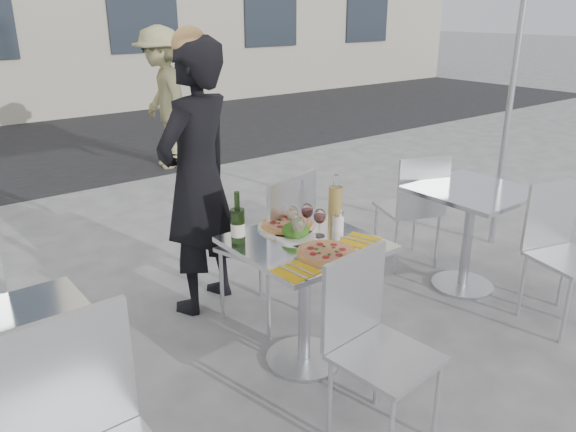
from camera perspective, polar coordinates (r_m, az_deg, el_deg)
ground at (r=3.36m, az=1.62°, el=-14.44°), size 80.00×80.00×0.00m
street_asphalt at (r=9.00m, az=-25.81°, el=6.09°), size 24.00×5.00×0.00m
main_table at (r=3.08m, az=1.72°, el=-6.19°), size 0.72×0.72×0.75m
side_table_left at (r=2.54m, az=-26.39°, el=-14.91°), size 0.72×0.72×0.75m
side_table_right at (r=4.13m, az=18.01°, el=-0.15°), size 0.72×0.72×0.75m
chair_far at (r=3.46m, az=-1.17°, el=-2.16°), size 0.56×0.57×1.00m
chair_near at (r=2.63m, az=8.40°, el=-11.73°), size 0.44×0.45×0.90m
side_chair_rfar at (r=4.35m, az=12.73°, el=1.41°), size 0.54×0.54×0.91m
side_chair_rnear at (r=3.93m, az=25.94°, el=-2.37°), size 0.51×0.52×0.90m
woman_diner at (r=3.63m, az=-9.18°, el=3.65°), size 0.76×0.64×1.77m
pedestrian_b at (r=7.24m, az=-12.58°, el=11.58°), size 0.87×1.23×1.73m
pizza_near at (r=2.84m, az=3.92°, el=-3.71°), size 0.30×0.30×0.02m
pizza_far at (r=3.17m, az=-0.10°, el=-0.94°), size 0.33×0.33×0.03m
salad_plate at (r=3.02m, az=0.78°, el=-1.60°), size 0.22×0.22×0.09m
wine_bottle at (r=2.91m, az=-5.12°, el=-0.92°), size 0.07×0.08×0.29m
carafe at (r=3.21m, az=4.83°, el=1.23°), size 0.08×0.08×0.29m
sugar_shaker at (r=3.13m, az=5.10°, el=-0.59°), size 0.06×0.06×0.11m
wineglass_white_a at (r=2.91m, az=1.07°, el=-0.98°), size 0.07×0.07×0.16m
wineglass_white_b at (r=3.06m, az=0.45°, el=0.17°), size 0.07×0.07×0.16m
wineglass_red_a at (r=3.03m, az=3.24°, el=-0.12°), size 0.07×0.07×0.16m
wineglass_red_b at (r=3.11m, az=1.96°, el=0.44°), size 0.07×0.07×0.16m
napkin_left at (r=2.66m, az=0.78°, el=-5.64°), size 0.20×0.20×0.01m
napkin_right at (r=3.02m, az=7.30°, el=-2.47°), size 0.23×0.23×0.01m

